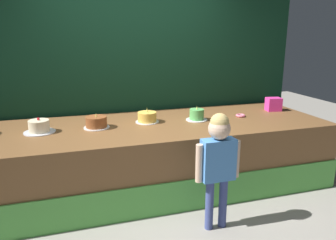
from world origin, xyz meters
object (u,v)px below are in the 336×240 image
object	(u,v)px
child_figure	(218,156)
donut	(241,116)
cake_far_right	(197,115)
pink_box	(273,104)
cake_center	(96,122)
cake_right	(147,117)
cake_left	(39,127)

from	to	relation	value
child_figure	donut	world-z (taller)	child_figure
cake_far_right	pink_box	bearing A→B (deg)	7.75
pink_box	cake_far_right	size ratio (longest dim) A/B	0.73
pink_box	cake_center	size ratio (longest dim) A/B	0.67
donut	cake_right	xyz separation A→B (m)	(-1.20, 0.09, 0.04)
cake_left	cake_center	world-z (taller)	cake_center
cake_center	child_figure	bearing A→B (deg)	-47.70
child_figure	cake_far_right	xyz separation A→B (m)	(0.22, 1.06, 0.12)
cake_center	cake_right	xyz separation A→B (m)	(0.60, 0.07, -0.00)
child_figure	cake_right	size ratio (longest dim) A/B	4.05
child_figure	cake_right	xyz separation A→B (m)	(-0.38, 1.15, 0.11)
child_figure	cake_center	bearing A→B (deg)	132.30
pink_box	cake_far_right	bearing A→B (deg)	-172.25
cake_center	cake_far_right	world-z (taller)	cake_far_right
cake_left	cake_far_right	world-z (taller)	cake_far_right
pink_box	child_figure	bearing A→B (deg)	-139.30
cake_right	cake_left	bearing A→B (deg)	-176.93
donut	child_figure	bearing A→B (deg)	-127.95
pink_box	cake_far_right	world-z (taller)	same
cake_far_right	cake_left	bearing A→B (deg)	179.29
donut	cake_left	world-z (taller)	cake_left
cake_left	cake_center	distance (m)	0.60
child_figure	cake_left	size ratio (longest dim) A/B	3.44
cake_left	cake_far_right	size ratio (longest dim) A/B	1.26
donut	cake_far_right	world-z (taller)	cake_far_right
donut	cake_center	bearing A→B (deg)	179.11
cake_right	donut	bearing A→B (deg)	-4.46
cake_right	cake_far_right	distance (m)	0.61
cake_left	cake_far_right	bearing A→B (deg)	-0.71
pink_box	donut	size ratio (longest dim) A/B	1.58
child_figure	cake_left	distance (m)	1.92
donut	cake_center	size ratio (longest dim) A/B	0.42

